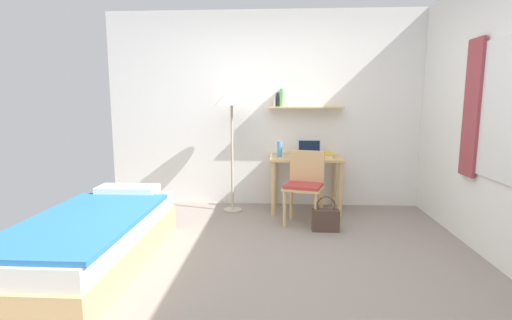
% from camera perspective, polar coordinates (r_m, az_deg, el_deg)
% --- Properties ---
extents(ground_plane, '(5.28, 5.28, 0.00)m').
position_cam_1_polar(ground_plane, '(3.47, 1.29, -15.36)').
color(ground_plane, gray).
extents(wall_back, '(4.40, 0.27, 2.60)m').
position_cam_1_polar(wall_back, '(5.19, 2.22, 7.50)').
color(wall_back, white).
rests_on(wall_back, ground_plane).
extents(bed, '(0.89, 2.03, 0.54)m').
position_cam_1_polar(bed, '(3.61, -23.15, -11.02)').
color(bed, tan).
rests_on(bed, ground_plane).
extents(desk, '(0.92, 0.58, 0.71)m').
position_cam_1_polar(desk, '(4.95, 7.46, -1.12)').
color(desk, tan).
rests_on(desk, ground_plane).
extents(desk_chair, '(0.52, 0.48, 0.85)m').
position_cam_1_polar(desk_chair, '(4.46, 7.28, -3.46)').
color(desk_chair, tan).
rests_on(desk_chair, ground_plane).
extents(standing_lamp, '(0.42, 0.42, 1.59)m').
position_cam_1_polar(standing_lamp, '(4.82, -3.68, 8.64)').
color(standing_lamp, '#B2A893').
rests_on(standing_lamp, ground_plane).
extents(laptop, '(0.31, 0.22, 0.21)m').
position_cam_1_polar(laptop, '(5.00, 8.01, 1.22)').
color(laptop, '#B7BABF').
rests_on(laptop, desk).
extents(water_bottle, '(0.06, 0.06, 0.20)m').
position_cam_1_polar(water_bottle, '(4.87, 3.55, 1.63)').
color(water_bottle, '#4C99DB').
rests_on(water_bottle, desk).
extents(book_stack, '(0.16, 0.21, 0.05)m').
position_cam_1_polar(book_stack, '(4.97, 10.64, 0.77)').
color(book_stack, silver).
rests_on(book_stack, desk).
extents(handbag, '(0.30, 0.11, 0.40)m').
position_cam_1_polar(handbag, '(4.30, 10.38, -8.72)').
color(handbag, '#4C382D').
rests_on(handbag, ground_plane).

